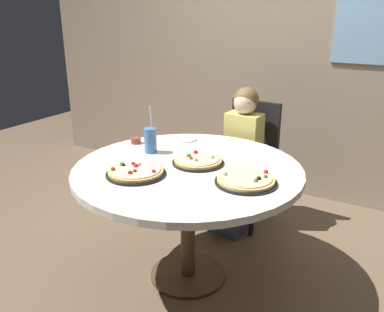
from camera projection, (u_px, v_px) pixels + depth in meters
The scene contains 11 objects.
ground_plane at pixel (188, 275), 2.63m from camera, with size 8.00×8.00×0.00m, color brown.
wall_with_window at pixel (286, 29), 3.48m from camera, with size 5.20×0.14×2.90m.
dining_table at pixel (188, 180), 2.40m from camera, with size 1.33×1.33×0.75m.
chair_wooden at pixel (249, 155), 3.21m from camera, with size 0.43×0.43×0.95m.
diner_child at pixel (238, 168), 3.08m from camera, with size 0.28×0.42×1.08m.
pizza_veggie at pixel (136, 172), 2.25m from camera, with size 0.33×0.33×0.05m.
pizza_cheese at pixel (198, 161), 2.42m from camera, with size 0.31×0.31×0.05m.
pizza_pepperoni at pixel (246, 180), 2.14m from camera, with size 0.33×0.33×0.05m.
soda_cup at pixel (150, 140), 2.58m from camera, with size 0.08×0.08×0.31m.
sauce_bowl at pixel (136, 140), 2.78m from camera, with size 0.07×0.07×0.04m, color brown.
plate_small at pixel (184, 139), 2.87m from camera, with size 0.18×0.18×0.01m, color white.
Camera 1 is at (1.13, -1.91, 1.61)m, focal length 38.22 mm.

